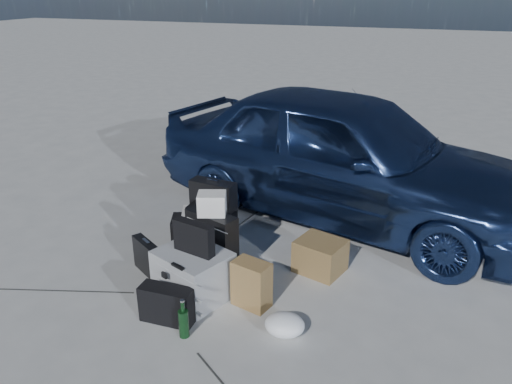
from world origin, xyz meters
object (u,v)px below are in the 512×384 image
duffel_bag (205,232)px  pelican_case (193,274)px  green_bottle (183,319)px  suitcase_left (214,209)px  car (343,154)px  cardboard_box (320,256)px  suitcase_right (212,243)px  briefcase (148,258)px

duffel_bag → pelican_case: bearing=-92.4°
green_bottle → suitcase_left: bearing=107.1°
car → cardboard_box: bearing=-161.9°
car → suitcase_right: bearing=167.6°
cardboard_box → green_bottle: green_bottle is taller
suitcase_left → cardboard_box: 1.31m
briefcase → suitcase_left: suitcase_left is taller
briefcase → cardboard_box: 1.66m
suitcase_left → duffel_bag: (0.01, -0.25, -0.15)m
suitcase_right → cardboard_box: bearing=41.4°
car → briefcase: bearing=158.0°
suitcase_left → cardboard_box: bearing=-6.9°
pelican_case → suitcase_left: size_ratio=0.92×
briefcase → green_bottle: (0.77, -0.71, -0.01)m
duffel_bag → suitcase_left: bearing=70.7°
pelican_case → suitcase_right: bearing=112.4°
suitcase_right → duffel_bag: (-0.29, 0.43, -0.14)m
suitcase_right → duffel_bag: size_ratio=0.92×
car → cardboard_box: (0.10, -1.35, -0.60)m
pelican_case → green_bottle: 0.57m
briefcase → suitcase_left: (0.27, 0.92, 0.16)m
briefcase → green_bottle: bearing=-11.1°
suitcase_right → green_bottle: 0.98m
green_bottle → pelican_case: bearing=109.2°
green_bottle → suitcase_right: bearing=101.6°
car → duffel_bag: car is taller
car → duffel_bag: bearing=152.6°
cardboard_box → suitcase_right: bearing=-157.9°
car → pelican_case: 2.39m
suitcase_left → duffel_bag: bearing=-81.2°
duffel_bag → green_bottle: 1.46m
car → green_bottle: car is taller
briefcase → suitcase_right: bearing=54.5°
car → cardboard_box: size_ratio=10.43×
pelican_case → suitcase_left: suitcase_left is taller
cardboard_box → car: bearing=94.2°
suitcase_right → pelican_case: bearing=-69.3°
suitcase_right → cardboard_box: suitcase_right is taller
green_bottle → briefcase: bearing=137.4°
pelican_case → cardboard_box: pelican_case is taller
suitcase_left → duffel_bag: suitcase_left is taller
briefcase → cardboard_box: bearing=54.0°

